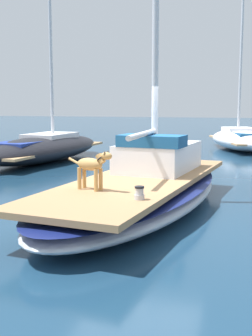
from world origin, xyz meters
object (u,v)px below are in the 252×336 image
Objects in this scene: deck_winch at (139,193)px; moored_boat_port_side at (43,148)px; sailboat_main at (139,194)px; moored_boat_far_astern at (241,139)px; dog_tan at (92,166)px.

deck_winch is 10.15m from moored_boat_port_side.
deck_winch is at bearing -76.30° from sailboat_main.
moored_boat_far_astern reaches higher than sailboat_main.
deck_winch is (0.46, -1.90, 0.42)m from sailboat_main.
sailboat_main is 2.00m from deck_winch.
moored_boat_port_side reaches higher than deck_winch.
moored_boat_far_astern is at bearing 81.78° from sailboat_main.
moored_boat_port_side is (-7.10, -6.24, -0.01)m from moored_boat_far_astern.
moored_boat_far_astern is 9.45m from moored_boat_port_side.
moored_boat_far_astern is at bearing 84.63° from deck_winch.
sailboat_main is 1.00× the size of moored_boat_far_astern.
sailboat_main is at bearing 103.70° from deck_winch.
dog_tan reaches higher than sailboat_main.
dog_tan reaches higher than deck_winch.
dog_tan is 1.15m from deck_winch.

